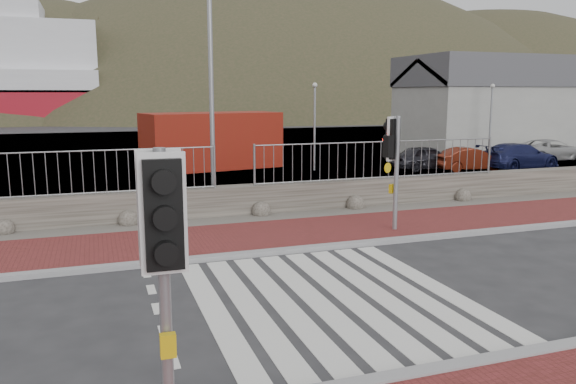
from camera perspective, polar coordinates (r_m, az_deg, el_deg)
name	(u,v)px	position (r m, az deg, el deg)	size (l,w,h in m)	color
ground	(331,298)	(10.25, 4.37, -10.70)	(220.00, 220.00, 0.00)	#28282B
sidewalk_far	(260,236)	(14.29, -2.82, -4.53)	(40.00, 3.00, 0.08)	maroon
kerb_near	(423,373)	(7.81, 13.57, -17.48)	(40.00, 0.25, 0.12)	gray
kerb_far	(279,252)	(12.90, -0.94, -6.07)	(40.00, 0.25, 0.12)	gray
zebra_crossing	(331,298)	(10.25, 4.37, -10.67)	(4.62, 5.60, 0.01)	silver
gravel_strip	(241,220)	(16.16, -4.81, -2.88)	(40.00, 1.50, 0.06)	#59544C
stone_wall	(234,201)	(16.84, -5.50, -0.91)	(40.00, 0.60, 0.90)	#48433B
railing	(235,156)	(16.49, -5.46, 3.68)	(18.07, 0.07, 1.22)	gray
quay	(158,151)	(37.06, -13.03, 4.12)	(120.00, 40.00, 0.50)	#4C4C4F
water	(127,124)	(71.88, -16.06, 6.70)	(220.00, 50.00, 0.05)	#3F4C54
harbor_building	(502,105)	(37.31, 20.92, 8.27)	(12.20, 6.20, 5.80)	#9E9E99
hills_backdrop	(165,248)	(100.85, -12.39, -5.61)	(254.00, 90.00, 100.00)	#2F331F
traffic_signal_near	(163,237)	(5.62, -12.62, -4.45)	(0.45, 0.28, 3.11)	gray
traffic_signal_far	(396,149)	(14.76, 10.94, 4.34)	(0.75, 0.49, 3.06)	gray
streetlight	(215,59)	(17.29, -7.41, 13.26)	(1.75, 0.32, 8.23)	gray
shipping_container	(212,141)	(27.75, -7.74, 5.20)	(6.49, 2.70, 2.70)	maroon
car_a	(427,158)	(27.73, 13.93, 3.40)	(1.38, 3.43, 1.17)	black
car_b	(471,159)	(27.93, 18.06, 3.18)	(1.17, 3.35, 1.10)	#55180C
car_c	(519,156)	(29.45, 22.39, 3.40)	(1.76, 4.32, 1.25)	#161A45
car_d	(550,150)	(33.71, 25.11, 3.88)	(1.95, 4.22, 1.17)	#A1A1A1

